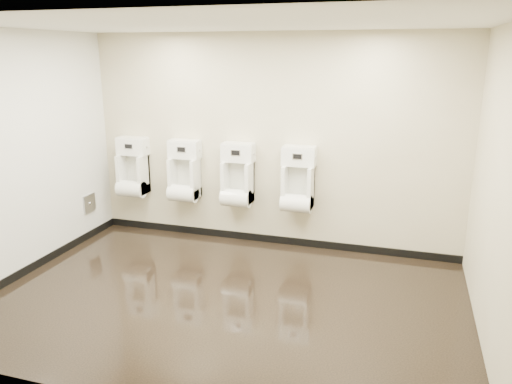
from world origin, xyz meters
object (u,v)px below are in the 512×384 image
urinal_0 (133,172)px  urinal_1 (184,176)px  urinal_3 (298,184)px  urinal_2 (237,180)px  access_panel (89,203)px

urinal_0 → urinal_1: size_ratio=1.00×
urinal_1 → urinal_3: (1.60, 0.00, 0.00)m
urinal_0 → urinal_2: (1.58, 0.00, 0.00)m
access_panel → urinal_0: size_ratio=0.30×
access_panel → urinal_0: (0.48, 0.40, 0.40)m
access_panel → urinal_3: size_ratio=0.30×
access_panel → urinal_3: (2.89, 0.40, 0.40)m
access_panel → urinal_0: bearing=39.9°
urinal_0 → urinal_2: size_ratio=1.00×
urinal_3 → urinal_2: bearing=180.0°
access_panel → urinal_3: urinal_3 is taller
urinal_0 → urinal_1: 0.81m
access_panel → urinal_1: 1.41m
urinal_0 → urinal_2: bearing=0.0°
urinal_0 → urinal_3: bearing=0.0°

